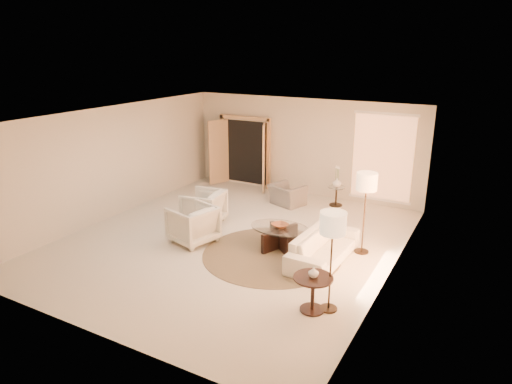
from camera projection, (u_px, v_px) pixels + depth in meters
The scene contains 18 objects.
room at pixel (231, 181), 9.89m from camera, with size 7.04×8.04×2.83m.
windows_right at pixel (393, 208), 8.41m from camera, with size 0.10×6.40×2.40m, color #FFA466, non-canonical shape.
window_back_corner at pixel (382, 158), 12.15m from camera, with size 1.70×0.10×2.40m, color #FFA466, non-canonical shape.
curtains_right at pixel (400, 196), 9.20m from camera, with size 0.06×5.20×2.60m, color beige, non-canonical shape.
french_doors at pixel (244, 152), 14.05m from camera, with size 1.95×0.66×2.16m.
area_rug at pixel (272, 254), 9.61m from camera, with size 2.92×2.92×0.01m, color #3C2E1E.
sofa at pixel (324, 247), 9.26m from camera, with size 2.08×0.81×0.61m, color silver.
armchair_left at pixel (204, 206), 11.17m from camera, with size 0.90×0.84×0.92m, color silver.
armchair_right at pixel (193, 222), 10.11m from camera, with size 0.90×0.85×0.93m, color silver.
accent_chair at pixel (287, 191), 12.54m from camera, with size 0.87×0.57×0.76m, color gray.
coffee_table at pixel (280, 235), 9.83m from camera, with size 1.60×1.60×0.49m.
end_table at pixel (313, 288), 7.46m from camera, with size 0.66×0.66×0.62m.
side_table at pixel (336, 194), 12.48m from camera, with size 0.46×0.46×0.54m.
floor_lamp_near at pixel (367, 185), 9.27m from camera, with size 0.43×0.43×1.76m.
floor_lamp_far at pixel (333, 228), 7.17m from camera, with size 0.42×0.42×1.73m.
bowl at pixel (280, 226), 9.76m from camera, with size 0.34×0.34×0.08m, color brown.
end_vase at pixel (314, 272), 7.38m from camera, with size 0.17×0.17×0.18m, color white.
side_vase at pixel (337, 182), 12.38m from camera, with size 0.24×0.24×0.25m, color white.
Camera 1 is at (5.04, -8.06, 4.20)m, focal length 32.00 mm.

